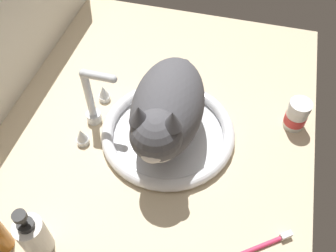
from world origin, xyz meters
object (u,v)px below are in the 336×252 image
(faucet, at_px, (93,103))
(pill_bottle, at_px, (297,115))
(sink_basin, at_px, (168,132))
(soap_pump_bottle, at_px, (34,236))
(toothbrush, at_px, (255,248))
(cat, at_px, (166,112))

(faucet, relative_size, pill_bottle, 2.16)
(sink_basin, relative_size, faucet, 1.84)
(pill_bottle, bearing_deg, soap_pump_bottle, 133.35)
(faucet, distance_m, toothbrush, 0.52)
(faucet, relative_size, toothbrush, 1.21)
(sink_basin, distance_m, faucet, 0.21)
(sink_basin, relative_size, pill_bottle, 3.97)
(pill_bottle, bearing_deg, cat, 114.44)
(soap_pump_bottle, bearing_deg, pill_bottle, -46.65)
(sink_basin, height_order, toothbrush, sink_basin)
(soap_pump_bottle, bearing_deg, cat, -29.65)
(faucet, bearing_deg, pill_bottle, -76.92)
(toothbrush, bearing_deg, sink_basin, 46.04)
(sink_basin, height_order, faucet, faucet)
(faucet, bearing_deg, toothbrush, -118.49)
(sink_basin, relative_size, soap_pump_bottle, 2.25)
(sink_basin, xyz_separation_m, faucet, (-0.00, 0.20, 0.06))
(faucet, xyz_separation_m, pill_bottle, (0.12, -0.51, -0.03))
(faucet, height_order, pill_bottle, faucet)
(faucet, height_order, toothbrush, faucet)
(faucet, relative_size, soap_pump_bottle, 1.22)
(sink_basin, relative_size, toothbrush, 2.22)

